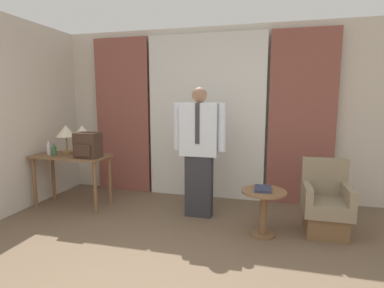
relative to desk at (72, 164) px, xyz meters
name	(u,v)px	position (x,y,z in m)	size (l,w,h in m)	color
wall_back	(207,113)	(1.82, 1.04, 0.71)	(10.00, 0.06, 2.70)	beige
curtain_sheer_center	(206,118)	(1.82, 0.91, 0.65)	(1.86, 0.06, 2.58)	white
curtain_drape_left	(123,116)	(0.38, 0.91, 0.65)	(0.95, 0.06, 2.58)	brown
curtain_drape_right	(302,119)	(3.26, 0.91, 0.65)	(0.95, 0.06, 2.58)	brown
desk	(72,164)	(0.00, 0.00, 0.00)	(1.12, 0.52, 0.77)	brown
table_lamp_left	(66,132)	(-0.14, 0.10, 0.45)	(0.28, 0.28, 0.43)	#9E7F47
table_lamp_right	(82,133)	(0.14, 0.10, 0.45)	(0.28, 0.28, 0.43)	#9E7F47
bottle_near_edge	(54,151)	(-0.20, -0.10, 0.20)	(0.06, 0.06, 0.17)	#336638
bottle_by_lamp	(49,149)	(-0.33, -0.06, 0.22)	(0.06, 0.06, 0.21)	silver
backpack	(88,145)	(0.36, -0.12, 0.30)	(0.33, 0.26, 0.35)	#422D23
person	(199,148)	(1.91, 0.08, 0.30)	(0.71, 0.23, 1.73)	#2D2D33
armchair	(325,206)	(3.48, -0.09, -0.31)	(0.52, 0.54, 0.87)	brown
side_table	(264,205)	(2.77, -0.34, -0.27)	(0.51, 0.51, 0.54)	brown
book	(263,189)	(2.76, -0.33, -0.08)	(0.18, 0.26, 0.03)	#2D334C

